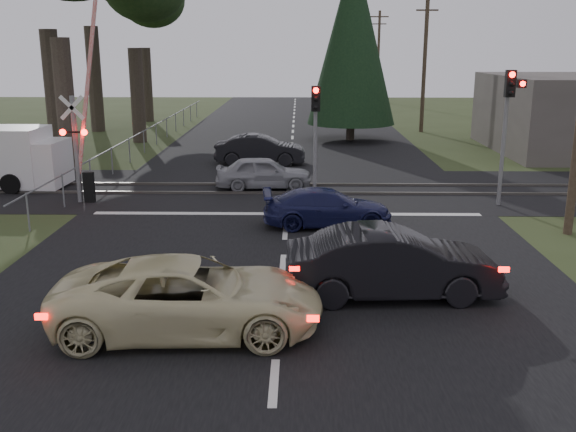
{
  "coord_description": "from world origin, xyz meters",
  "views": [
    {
      "loc": [
        0.4,
        -12.65,
        5.44
      ],
      "look_at": [
        0.13,
        3.02,
        1.3
      ],
      "focal_mm": 40.0,
      "sensor_mm": 36.0,
      "label": 1
    }
  ],
  "objects_px": {
    "utility_pole_mid": "(425,59)",
    "utility_pole_far": "(378,54)",
    "silver_car": "(264,173)",
    "dark_hatchback": "(392,263)",
    "cream_coupe": "(189,297)",
    "dark_car_far": "(260,150)",
    "crossing_signal": "(82,146)",
    "traffic_signal_right": "(509,112)",
    "blue_sedan": "(327,208)",
    "traffic_signal_center": "(315,122)"
  },
  "relations": [
    {
      "from": "crossing_signal",
      "to": "dark_car_far",
      "type": "distance_m",
      "value": 9.9
    },
    {
      "from": "dark_hatchback",
      "to": "blue_sedan",
      "type": "xyz_separation_m",
      "value": [
        -1.2,
        5.87,
        -0.19
      ]
    },
    {
      "from": "utility_pole_far",
      "to": "silver_car",
      "type": "bearing_deg",
      "value": -102.49
    },
    {
      "from": "dark_hatchback",
      "to": "silver_car",
      "type": "xyz_separation_m",
      "value": [
        -3.48,
        11.28,
        -0.13
      ]
    },
    {
      "from": "utility_pole_mid",
      "to": "traffic_signal_center",
      "type": "bearing_deg",
      "value": -111.21
    },
    {
      "from": "cream_coupe",
      "to": "dark_car_far",
      "type": "xyz_separation_m",
      "value": [
        0.29,
        18.67,
        -0.02
      ]
    },
    {
      "from": "traffic_signal_center",
      "to": "utility_pole_far",
      "type": "bearing_deg",
      "value": 80.4
    },
    {
      "from": "traffic_signal_center",
      "to": "utility_pole_mid",
      "type": "bearing_deg",
      "value": 68.79
    },
    {
      "from": "dark_car_far",
      "to": "dark_hatchback",
      "type": "bearing_deg",
      "value": -165.91
    },
    {
      "from": "utility_pole_far",
      "to": "dark_car_far",
      "type": "bearing_deg",
      "value": -104.91
    },
    {
      "from": "cream_coupe",
      "to": "silver_car",
      "type": "xyz_separation_m",
      "value": [
        0.74,
        13.18,
        -0.08
      ]
    },
    {
      "from": "cream_coupe",
      "to": "silver_car",
      "type": "height_order",
      "value": "cream_coupe"
    },
    {
      "from": "traffic_signal_right",
      "to": "dark_hatchback",
      "type": "relative_size",
      "value": 1.0
    },
    {
      "from": "dark_hatchback",
      "to": "dark_car_far",
      "type": "bearing_deg",
      "value": 9.78
    },
    {
      "from": "traffic_signal_center",
      "to": "crossing_signal",
      "type": "bearing_deg",
      "value": -173.85
    },
    {
      "from": "traffic_signal_right",
      "to": "blue_sedan",
      "type": "distance_m",
      "value": 7.34
    },
    {
      "from": "crossing_signal",
      "to": "traffic_signal_right",
      "type": "xyz_separation_m",
      "value": [
        14.82,
        -0.31,
        1.26
      ]
    },
    {
      "from": "utility_pole_far",
      "to": "crossing_signal",
      "type": "bearing_deg",
      "value": -109.23
    },
    {
      "from": "cream_coupe",
      "to": "blue_sedan",
      "type": "bearing_deg",
      "value": -24.15
    },
    {
      "from": "utility_pole_mid",
      "to": "blue_sedan",
      "type": "height_order",
      "value": "utility_pole_mid"
    },
    {
      "from": "blue_sedan",
      "to": "dark_car_far",
      "type": "distance_m",
      "value": 11.24
    },
    {
      "from": "cream_coupe",
      "to": "dark_car_far",
      "type": "distance_m",
      "value": 18.67
    },
    {
      "from": "crossing_signal",
      "to": "utility_pole_mid",
      "type": "relative_size",
      "value": 0.77
    },
    {
      "from": "dark_car_far",
      "to": "traffic_signal_center",
      "type": "bearing_deg",
      "value": -159.89
    },
    {
      "from": "silver_car",
      "to": "dark_car_far",
      "type": "distance_m",
      "value": 5.51
    },
    {
      "from": "cream_coupe",
      "to": "blue_sedan",
      "type": "relative_size",
      "value": 1.3
    },
    {
      "from": "crossing_signal",
      "to": "traffic_signal_center",
      "type": "bearing_deg",
      "value": 6.15
    },
    {
      "from": "traffic_signal_right",
      "to": "silver_car",
      "type": "xyz_separation_m",
      "value": [
        -8.53,
        2.71,
        -2.67
      ]
    },
    {
      "from": "crossing_signal",
      "to": "dark_hatchback",
      "type": "height_order",
      "value": "crossing_signal"
    },
    {
      "from": "blue_sedan",
      "to": "dark_car_far",
      "type": "xyz_separation_m",
      "value": [
        -2.74,
        10.9,
        0.12
      ]
    },
    {
      "from": "crossing_signal",
      "to": "traffic_signal_center",
      "type": "distance_m",
      "value": 8.36
    },
    {
      "from": "utility_pole_far",
      "to": "cream_coupe",
      "type": "xyz_separation_m",
      "value": [
        -10.23,
        -56.0,
        -4.0
      ]
    },
    {
      "from": "traffic_signal_center",
      "to": "blue_sedan",
      "type": "distance_m",
      "value": 4.5
    },
    {
      "from": "utility_pole_mid",
      "to": "dark_car_far",
      "type": "distance_m",
      "value": 16.34
    },
    {
      "from": "utility_pole_far",
      "to": "blue_sedan",
      "type": "xyz_separation_m",
      "value": [
        -7.2,
        -48.23,
        -4.14
      ]
    },
    {
      "from": "traffic_signal_right",
      "to": "utility_pole_far",
      "type": "xyz_separation_m",
      "value": [
        0.95,
        45.53,
        1.41
      ]
    },
    {
      "from": "dark_hatchback",
      "to": "dark_car_far",
      "type": "xyz_separation_m",
      "value": [
        -3.93,
        16.77,
        -0.07
      ]
    },
    {
      "from": "silver_car",
      "to": "cream_coupe",
      "type": "bearing_deg",
      "value": 171.57
    },
    {
      "from": "crossing_signal",
      "to": "utility_pole_far",
      "type": "bearing_deg",
      "value": 70.77
    },
    {
      "from": "utility_pole_mid",
      "to": "utility_pole_far",
      "type": "xyz_separation_m",
      "value": [
        0.0,
        25.0,
        0.0
      ]
    },
    {
      "from": "traffic_signal_center",
      "to": "dark_hatchback",
      "type": "distance_m",
      "value": 10.09
    },
    {
      "from": "utility_pole_mid",
      "to": "cream_coupe",
      "type": "xyz_separation_m",
      "value": [
        -10.23,
        -31.0,
        -4.0
      ]
    },
    {
      "from": "traffic_signal_right",
      "to": "blue_sedan",
      "type": "bearing_deg",
      "value": -156.62
    },
    {
      "from": "cream_coupe",
      "to": "dark_hatchback",
      "type": "relative_size",
      "value": 1.11
    },
    {
      "from": "dark_car_far",
      "to": "cream_coupe",
      "type": "bearing_deg",
      "value": 179.99
    },
    {
      "from": "traffic_signal_right",
      "to": "blue_sedan",
      "type": "relative_size",
      "value": 1.17
    },
    {
      "from": "utility_pole_far",
      "to": "dark_hatchback",
      "type": "bearing_deg",
      "value": -96.34
    },
    {
      "from": "utility_pole_mid",
      "to": "blue_sedan",
      "type": "xyz_separation_m",
      "value": [
        -7.2,
        -23.23,
        -4.14
      ]
    },
    {
      "from": "utility_pole_far",
      "to": "utility_pole_mid",
      "type": "bearing_deg",
      "value": -90.0
    },
    {
      "from": "utility_pole_far",
      "to": "dark_hatchback",
      "type": "xyz_separation_m",
      "value": [
        -6.01,
        -54.1,
        -3.95
      ]
    }
  ]
}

